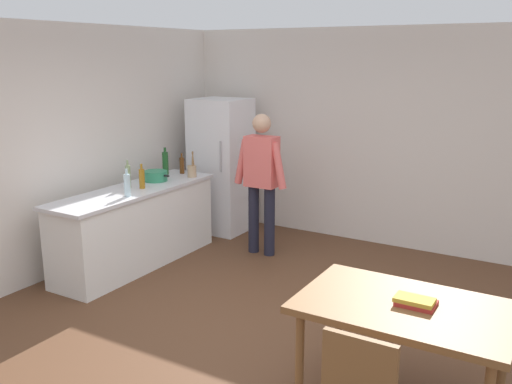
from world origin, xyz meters
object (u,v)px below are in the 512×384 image
at_px(utensil_jar, 192,171).
at_px(bottle_wine_green, 165,163).
at_px(dining_table, 404,315).
at_px(cooking_pot, 155,176).
at_px(bottle_beer_brown, 182,165).
at_px(bottle_oil_amber, 142,178).
at_px(bottle_vinegar_tall, 128,176).
at_px(person, 261,175).
at_px(book_stack, 415,302).
at_px(bottle_water_clear, 127,185).
at_px(refrigerator, 221,166).

height_order(utensil_jar, bottle_wine_green, bottle_wine_green).
height_order(dining_table, cooking_pot, cooking_pot).
distance_m(bottle_wine_green, bottle_beer_brown, 0.21).
bearing_deg(bottle_oil_amber, cooking_pot, 108.65).
height_order(cooking_pot, bottle_vinegar_tall, bottle_vinegar_tall).
bearing_deg(dining_table, person, 137.59).
bearing_deg(utensil_jar, cooking_pot, -121.67).
relative_size(cooking_pot, utensil_jar, 1.25).
bearing_deg(utensil_jar, book_stack, -30.30).
relative_size(dining_table, book_stack, 5.35).
xyz_separation_m(bottle_water_clear, bottle_oil_amber, (-0.12, 0.36, -0.01)).
distance_m(refrigerator, cooking_pot, 1.18).
relative_size(person, bottle_water_clear, 5.67).
bearing_deg(cooking_pot, utensil_jar, 58.33).
xyz_separation_m(dining_table, bottle_beer_brown, (-3.45, 2.04, 0.33)).
distance_m(dining_table, bottle_vinegar_tall, 3.66).
relative_size(utensil_jar, bottle_oil_amber, 1.14).
bearing_deg(bottle_wine_green, bottle_water_clear, -70.55).
bearing_deg(bottle_wine_green, bottle_oil_amber, -69.98).
height_order(dining_table, bottle_wine_green, bottle_wine_green).
distance_m(dining_table, bottle_water_clear, 3.33).
bearing_deg(utensil_jar, bottle_oil_amber, -98.66).
distance_m(dining_table, cooking_pot, 3.79).
relative_size(bottle_beer_brown, book_stack, 0.99).
relative_size(person, bottle_vinegar_tall, 5.31).
xyz_separation_m(cooking_pot, book_stack, (3.52, -1.52, -0.18)).
height_order(dining_table, utensil_jar, utensil_jar).
height_order(person, utensil_jar, person).
distance_m(bottle_vinegar_tall, book_stack, 3.70).
distance_m(dining_table, utensil_jar, 3.76).
bearing_deg(bottle_wine_green, dining_table, -27.74).
relative_size(refrigerator, utensil_jar, 5.62).
xyz_separation_m(refrigerator, person, (0.95, -0.55, 0.08)).
height_order(bottle_oil_amber, book_stack, bottle_oil_amber).
xyz_separation_m(cooking_pot, bottle_vinegar_tall, (-0.02, -0.44, 0.08)).
relative_size(person, cooking_pot, 4.25).
height_order(bottle_wine_green, bottle_water_clear, bottle_wine_green).
bearing_deg(person, bottle_water_clear, -122.48).
height_order(cooking_pot, bottle_oil_amber, bottle_oil_amber).
bearing_deg(bottle_vinegar_tall, cooking_pot, 87.88).
height_order(bottle_vinegar_tall, bottle_oil_amber, bottle_vinegar_tall).
height_order(person, dining_table, person).
relative_size(person, bottle_beer_brown, 6.54).
bearing_deg(bottle_oil_amber, book_stack, -18.61).
bearing_deg(bottle_beer_brown, bottle_oil_amber, -82.19).
bearing_deg(refrigerator, bottle_water_clear, -87.26).
distance_m(utensil_jar, bottle_beer_brown, 0.26).
xyz_separation_m(person, utensil_jar, (-0.86, -0.22, 0.00)).
height_order(bottle_vinegar_tall, bottle_water_clear, bottle_vinegar_tall).
relative_size(dining_table, bottle_oil_amber, 5.00).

